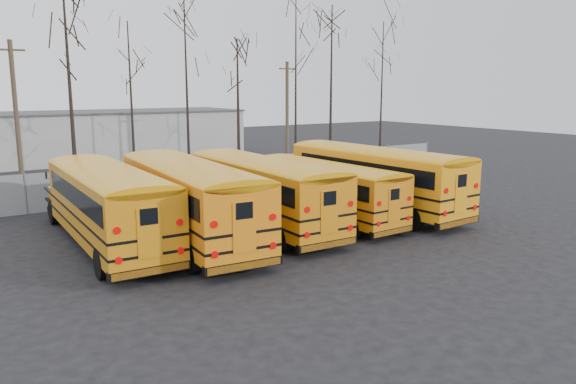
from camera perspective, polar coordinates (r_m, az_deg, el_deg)
ground at (r=22.21m, az=1.07°, el=-5.51°), size 120.00×120.00×0.00m
fence at (r=32.38m, az=-11.00°, el=1.24°), size 40.00×0.04×2.00m
distant_building at (r=51.72m, az=-17.50°, el=5.52°), size 22.00×8.00×4.00m
bus_a at (r=22.75m, az=-17.94°, el=-0.74°), size 2.95×11.62×3.23m
bus_b at (r=22.72m, az=-10.15°, el=-0.22°), size 3.54×12.11×3.35m
bus_c at (r=24.58m, az=-2.80°, el=0.53°), size 2.81×11.45×3.19m
bus_d at (r=26.07m, az=3.62°, el=0.61°), size 2.78×10.15×2.81m
bus_e at (r=28.09m, az=8.54°, el=1.85°), size 3.40×11.99×3.32m
utility_pole_left at (r=37.26m, az=-25.89°, el=7.10°), size 1.58×0.28×8.88m
utility_pole_right at (r=43.12m, az=-0.09°, el=7.92°), size 1.43×0.25×8.04m
tree_3 at (r=32.55m, az=-21.26°, el=9.46°), size 0.26×0.26×11.82m
tree_4 at (r=36.25m, az=-15.61°, el=8.45°), size 0.26×0.26×10.07m
tree_5 at (r=37.71m, az=-10.24°, el=10.14°), size 0.26×0.26×11.92m
tree_6 at (r=37.96m, az=-5.08°, el=8.27°), size 0.26×0.26×9.26m
tree_7 at (r=40.81m, az=0.79°, el=10.87°), size 0.26×0.26×12.68m
tree_8 at (r=41.91m, az=4.39°, el=10.33°), size 0.26×0.26×11.95m
tree_9 at (r=45.17m, az=9.47°, el=9.69°), size 0.26×0.26×11.08m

